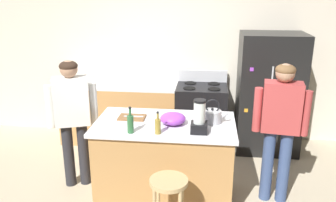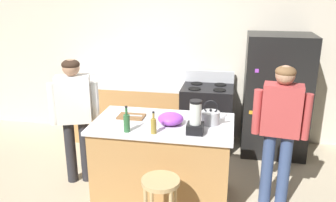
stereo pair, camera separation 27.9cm
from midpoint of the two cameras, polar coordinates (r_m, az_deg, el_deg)
ground_plane at (r=4.31m, az=-2.39°, el=-15.28°), size 14.00×14.00×0.00m
back_wall at (r=5.63m, az=0.51°, el=7.65°), size 8.00×0.10×2.70m
kitchen_island at (r=4.07m, az=-2.48°, el=-9.68°), size 1.54×0.88×0.95m
back_counter_run at (r=5.62m, az=-8.10°, el=-1.84°), size 2.00×0.64×0.95m
refrigerator at (r=5.32m, az=14.59°, el=1.19°), size 0.90×0.73×1.75m
stove_range at (r=5.42m, az=3.91°, el=-2.31°), size 0.76×0.65×1.13m
person_by_island_left at (r=4.34m, az=-16.99°, el=-1.81°), size 0.59×0.34×1.57m
person_by_sink_right at (r=3.97m, az=15.82°, el=-3.17°), size 0.60×0.27×1.61m
bar_stool at (r=3.39m, az=-2.31°, el=-14.84°), size 0.36×0.36×0.68m
blender_appliance at (r=3.57m, az=2.86°, el=-2.91°), size 0.17×0.17×0.35m
bottle_vinegar at (r=3.56m, az=-3.91°, el=-4.05°), size 0.06×0.06×0.24m
bottle_olive_oil at (r=3.60m, az=-8.32°, el=-3.63°), size 0.07×0.07×0.28m
mixing_bowl at (r=3.80m, az=-1.30°, el=-2.88°), size 0.28×0.28×0.13m
tea_kettle at (r=3.85m, az=5.13°, el=-2.43°), size 0.28×0.20×0.27m
cutting_board at (r=4.02m, az=-7.84°, el=-2.66°), size 0.30×0.20×0.02m
chef_knife at (r=4.01m, az=-7.57°, el=-2.50°), size 0.22×0.04×0.01m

